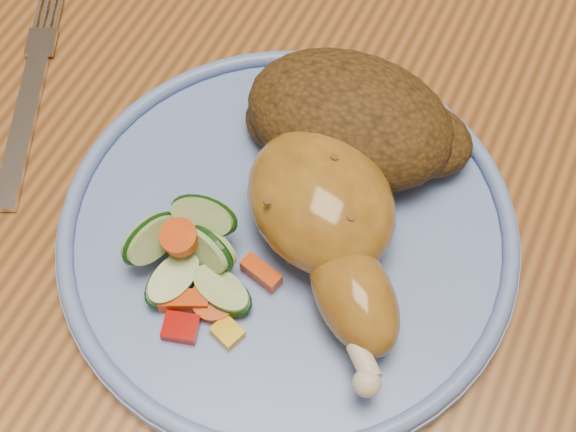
{
  "coord_description": "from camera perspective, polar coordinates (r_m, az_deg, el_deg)",
  "views": [
    {
      "loc": [
        0.08,
        -0.32,
        1.18
      ],
      "look_at": [
        -0.02,
        -0.11,
        0.78
      ],
      "focal_mm": 50.0,
      "sensor_mm": 36.0,
      "label": 1
    }
  ],
  "objects": [
    {
      "name": "rice_pilaf",
      "position": [
        0.49,
        4.73,
        6.73
      ],
      "size": [
        0.14,
        0.1,
        0.06
      ],
      "color": "#492F12",
      "rests_on": "plate"
    },
    {
      "name": "fork",
      "position": [
        0.57,
        -17.85,
        8.37
      ],
      "size": [
        0.09,
        0.17,
        0.0
      ],
      "color": "silver",
      "rests_on": "dining_table"
    },
    {
      "name": "vegetable_pile",
      "position": [
        0.45,
        -6.89,
        -2.93
      ],
      "size": [
        0.09,
        0.09,
        0.05
      ],
      "color": "#A50A05",
      "rests_on": "plate"
    },
    {
      "name": "plate_rim",
      "position": [
        0.47,
        -0.0,
        -0.61
      ],
      "size": [
        0.27,
        0.27,
        0.01
      ],
      "primitive_type": "torus",
      "color": "#617CC4",
      "rests_on": "plate"
    },
    {
      "name": "dining_table",
      "position": [
        0.61,
        5.88,
        2.57
      ],
      "size": [
        0.9,
        1.4,
        0.75
      ],
      "color": "brown",
      "rests_on": "ground"
    },
    {
      "name": "plate",
      "position": [
        0.48,
        -0.0,
        -1.26
      ],
      "size": [
        0.27,
        0.27,
        0.01
      ],
      "primitive_type": "cylinder",
      "color": "#617CC4",
      "rests_on": "dining_table"
    },
    {
      "name": "chicken_leg",
      "position": [
        0.45,
        2.91,
        -0.45
      ],
      "size": [
        0.14,
        0.15,
        0.05
      ],
      "color": "#A16D21",
      "rests_on": "plate"
    },
    {
      "name": "ground",
      "position": [
        1.22,
        3.02,
        -14.62
      ],
      "size": [
        4.0,
        4.0,
        0.0
      ],
      "primitive_type": "plane",
      "color": "brown",
      "rests_on": "ground"
    }
  ]
}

